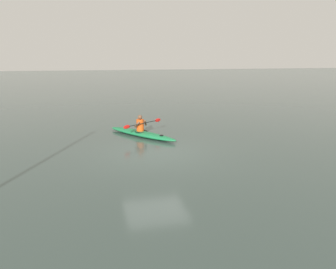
% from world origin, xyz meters
% --- Properties ---
extents(ground_plane, '(160.00, 160.00, 0.00)m').
position_xyz_m(ground_plane, '(0.00, 0.00, 0.00)').
color(ground_plane, '#384742').
extents(kayak, '(3.04, 3.84, 0.25)m').
position_xyz_m(kayak, '(0.06, -2.96, 0.13)').
color(kayak, '#19723F').
rests_on(kayak, ground).
extents(kayaker, '(2.03, 1.49, 0.77)m').
position_xyz_m(kayaker, '(0.09, -3.01, 0.59)').
color(kayaker, '#E04C14').
rests_on(kayaker, kayak).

